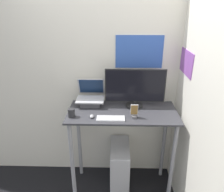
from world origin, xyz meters
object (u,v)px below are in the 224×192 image
Objects in this scene: mouse at (92,116)px; cell_phone at (134,113)px; computer_tower at (120,165)px; laptop at (91,99)px; keyboard at (111,118)px; monitor at (135,89)px.

cell_phone is (0.43, 0.01, 0.04)m from mouse.
computer_tower is at bearing 123.22° from cell_phone.
mouse is (0.05, -0.31, -0.06)m from laptop.
laptop reaches higher than keyboard.
cell_phone is 0.27× the size of computer_tower.
mouse is 0.89m from computer_tower.
monitor is 2.33× the size of keyboard.
cell_phone is (-0.02, -0.27, -0.17)m from monitor.
computer_tower is (0.35, -0.10, -0.87)m from laptop.
computer_tower is (0.10, 0.24, -0.80)m from keyboard.
cell_phone is (0.48, -0.31, -0.02)m from laptop.
cell_phone is at bearing -56.78° from computer_tower.
laptop is at bearing 98.56° from mouse.
laptop reaches higher than mouse.
monitor is (0.50, -0.04, 0.14)m from laptop.
laptop is 0.47× the size of monitor.
laptop is 0.32m from mouse.
laptop is at bearing 125.18° from keyboard.
monitor reaches higher than cell_phone.
laptop reaches higher than cell_phone.
monitor is 0.32m from cell_phone.
monitor is 10.11× the size of mouse.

